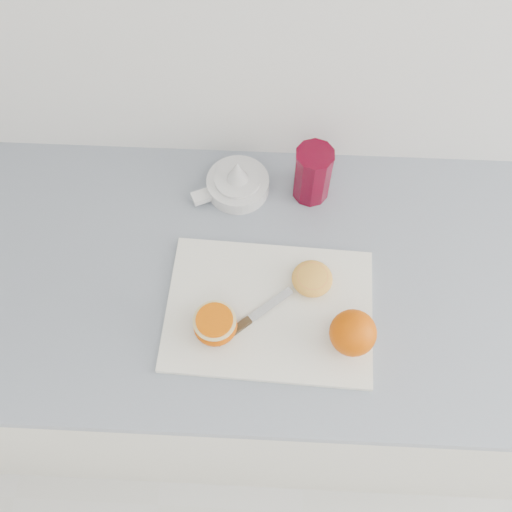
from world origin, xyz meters
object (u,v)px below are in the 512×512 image
object	(u,v)px
citrus_juicer	(237,183)
red_tumbler	(312,175)
cutting_board	(269,310)
counter	(266,347)
half_orange	(215,325)

from	to	relation	value
citrus_juicer	red_tumbler	bearing A→B (deg)	0.12
citrus_juicer	cutting_board	bearing A→B (deg)	-74.30
counter	cutting_board	size ratio (longest dim) A/B	6.71
cutting_board	red_tumbler	size ratio (longest dim) A/B	2.99
cutting_board	half_orange	size ratio (longest dim) A/B	4.83
half_orange	red_tumbler	distance (m)	0.37
red_tumbler	counter	bearing A→B (deg)	-112.07
counter	cutting_board	world-z (taller)	cutting_board
cutting_board	half_orange	bearing A→B (deg)	-153.93
half_orange	citrus_juicer	bearing A→B (deg)	86.71
cutting_board	half_orange	xyz separation A→B (m)	(-0.10, -0.05, 0.03)
counter	citrus_juicer	xyz separation A→B (m)	(-0.08, 0.20, 0.47)
cutting_board	half_orange	world-z (taller)	half_orange
counter	cutting_board	bearing A→B (deg)	-88.87
red_tumbler	half_orange	bearing A→B (deg)	-118.08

